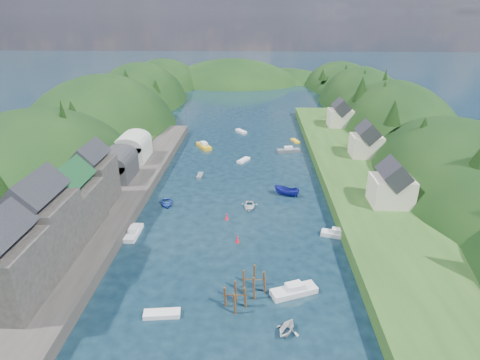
{
  "coord_description": "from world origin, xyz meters",
  "views": [
    {
      "loc": [
        2.98,
        -43.56,
        34.07
      ],
      "look_at": [
        0.0,
        28.0,
        4.0
      ],
      "focal_mm": 30.0,
      "sensor_mm": 36.0,
      "label": 1
    }
  ],
  "objects_px": {
    "piling_cluster_near": "(235,299)",
    "piling_cluster_far": "(254,283)",
    "channel_buoy_far": "(227,217)",
    "channel_buoy_near": "(238,240)"
  },
  "relations": [
    {
      "from": "piling_cluster_near",
      "to": "piling_cluster_far",
      "type": "xyz_separation_m",
      "value": [
        2.3,
        2.96,
        0.17
      ]
    },
    {
      "from": "piling_cluster_near",
      "to": "piling_cluster_far",
      "type": "bearing_deg",
      "value": 52.19
    },
    {
      "from": "piling_cluster_far",
      "to": "channel_buoy_near",
      "type": "relative_size",
      "value": 3.56
    },
    {
      "from": "piling_cluster_far",
      "to": "channel_buoy_near",
      "type": "distance_m",
      "value": 12.6
    },
    {
      "from": "channel_buoy_near",
      "to": "piling_cluster_far",
      "type": "bearing_deg",
      "value": -77.35
    },
    {
      "from": "piling_cluster_far",
      "to": "channel_buoy_far",
      "type": "distance_m",
      "value": 20.58
    },
    {
      "from": "piling_cluster_far",
      "to": "channel_buoy_near",
      "type": "height_order",
      "value": "piling_cluster_far"
    },
    {
      "from": "piling_cluster_near",
      "to": "piling_cluster_far",
      "type": "relative_size",
      "value": 0.91
    },
    {
      "from": "piling_cluster_far",
      "to": "channel_buoy_far",
      "type": "height_order",
      "value": "piling_cluster_far"
    },
    {
      "from": "piling_cluster_near",
      "to": "piling_cluster_far",
      "type": "height_order",
      "value": "piling_cluster_far"
    }
  ]
}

